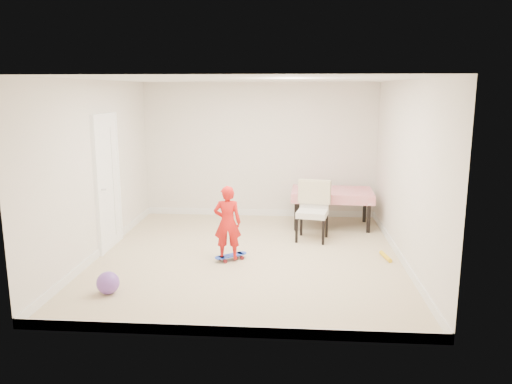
# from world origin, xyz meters

# --- Properties ---
(ground) EXTENTS (5.00, 5.00, 0.00)m
(ground) POSITION_xyz_m (0.00, 0.00, 0.00)
(ground) COLOR tan
(ground) RESTS_ON ground
(ceiling) EXTENTS (4.50, 5.00, 0.04)m
(ceiling) POSITION_xyz_m (0.00, 0.00, 2.58)
(ceiling) COLOR silver
(ceiling) RESTS_ON wall_back
(wall_back) EXTENTS (4.50, 0.04, 2.60)m
(wall_back) POSITION_xyz_m (0.00, 2.48, 1.30)
(wall_back) COLOR silver
(wall_back) RESTS_ON ground
(wall_front) EXTENTS (4.50, 0.04, 2.60)m
(wall_front) POSITION_xyz_m (0.00, -2.48, 1.30)
(wall_front) COLOR silver
(wall_front) RESTS_ON ground
(wall_left) EXTENTS (0.04, 5.00, 2.60)m
(wall_left) POSITION_xyz_m (-2.23, 0.00, 1.30)
(wall_left) COLOR silver
(wall_left) RESTS_ON ground
(wall_right) EXTENTS (0.04, 5.00, 2.60)m
(wall_right) POSITION_xyz_m (2.23, 0.00, 1.30)
(wall_right) COLOR silver
(wall_right) RESTS_ON ground
(door) EXTENTS (0.11, 0.94, 2.11)m
(door) POSITION_xyz_m (-2.22, 0.30, 1.02)
(door) COLOR white
(door) RESTS_ON ground
(baseboard_back) EXTENTS (4.50, 0.02, 0.12)m
(baseboard_back) POSITION_xyz_m (0.00, 2.49, 0.06)
(baseboard_back) COLOR white
(baseboard_back) RESTS_ON ground
(baseboard_front) EXTENTS (4.50, 0.02, 0.12)m
(baseboard_front) POSITION_xyz_m (0.00, -2.49, 0.06)
(baseboard_front) COLOR white
(baseboard_front) RESTS_ON ground
(baseboard_left) EXTENTS (0.02, 5.00, 0.12)m
(baseboard_left) POSITION_xyz_m (-2.24, 0.00, 0.06)
(baseboard_left) COLOR white
(baseboard_left) RESTS_ON ground
(baseboard_right) EXTENTS (0.02, 5.00, 0.12)m
(baseboard_right) POSITION_xyz_m (2.24, 0.00, 0.06)
(baseboard_right) COLOR white
(baseboard_right) RESTS_ON ground
(dining_table) EXTENTS (1.48, 0.98, 0.67)m
(dining_table) POSITION_xyz_m (1.37, 1.82, 0.34)
(dining_table) COLOR red
(dining_table) RESTS_ON ground
(dining_chair) EXTENTS (0.64, 0.71, 0.98)m
(dining_chair) POSITION_xyz_m (0.98, 0.91, 0.49)
(dining_chair) COLOR white
(dining_chair) RESTS_ON ground
(skateboard) EXTENTS (0.53, 0.46, 0.08)m
(skateboard) POSITION_xyz_m (-0.24, -0.18, 0.04)
(skateboard) COLOR blue
(skateboard) RESTS_ON ground
(child) EXTENTS (0.42, 0.30, 1.09)m
(child) POSITION_xyz_m (-0.28, -0.22, 0.54)
(child) COLOR red
(child) RESTS_ON ground
(balloon) EXTENTS (0.28, 0.28, 0.28)m
(balloon) POSITION_xyz_m (-1.59, -1.52, 0.14)
(balloon) COLOR #7548AE
(balloon) RESTS_ON ground
(foam_toy) EXTENTS (0.13, 0.40, 0.06)m
(foam_toy) POSITION_xyz_m (2.04, 0.06, 0.03)
(foam_toy) COLOR yellow
(foam_toy) RESTS_ON ground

